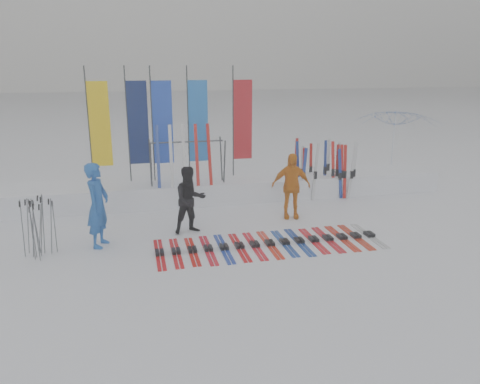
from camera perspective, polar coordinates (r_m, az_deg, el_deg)
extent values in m
plane|color=white|center=(9.57, 1.00, -8.37)|extent=(120.00, 120.00, 0.00)
cube|color=white|center=(13.73, -3.64, 0.39)|extent=(14.00, 1.60, 0.60)
imported|color=#1D56AE|center=(10.46, -16.95, -1.55)|extent=(0.63, 0.78, 1.85)
imported|color=black|center=(10.91, -6.12, -0.98)|extent=(0.89, 0.76, 1.58)
imported|color=orange|center=(11.97, 6.23, 0.75)|extent=(1.04, 0.57, 1.69)
imported|color=white|center=(16.17, 18.29, 5.36)|extent=(2.87, 2.92, 2.48)
cube|color=red|center=(9.98, -9.78, -7.34)|extent=(0.17, 1.68, 0.07)
cube|color=red|center=(10.00, -7.81, -7.21)|extent=(0.17, 1.63, 0.07)
cube|color=red|center=(10.03, -5.84, -7.07)|extent=(0.17, 1.57, 0.07)
cube|color=red|center=(10.08, -3.90, -6.92)|extent=(0.17, 1.67, 0.07)
cube|color=#163099|center=(10.13, -1.98, -6.76)|extent=(0.17, 1.68, 0.07)
cube|color=red|center=(10.20, -0.08, -6.60)|extent=(0.17, 1.65, 0.07)
cube|color=red|center=(10.27, 1.80, -6.44)|extent=(0.17, 1.64, 0.07)
cube|color=red|center=(10.36, 3.64, -6.27)|extent=(0.17, 1.66, 0.07)
cube|color=#153D97|center=(10.46, 5.45, -6.09)|extent=(0.17, 1.60, 0.07)
cube|color=navy|center=(10.57, 7.22, -5.92)|extent=(0.17, 1.68, 0.07)
cube|color=red|center=(10.68, 8.95, -5.74)|extent=(0.17, 1.56, 0.07)
cube|color=red|center=(10.81, 10.65, -5.57)|extent=(0.17, 1.62, 0.07)
cube|color=red|center=(10.95, 12.30, -5.39)|extent=(0.17, 1.64, 0.07)
cube|color=#B8240E|center=(11.09, 13.91, -5.21)|extent=(0.17, 1.64, 0.07)
cube|color=#B2B4B9|center=(11.25, 15.47, -5.03)|extent=(0.17, 1.60, 0.07)
cylinder|color=#595B60|center=(10.52, -24.97, -4.08)|extent=(0.04, 0.05, 1.22)
cylinder|color=#595B60|center=(10.40, -23.03, -4.29)|extent=(0.15, 0.05, 1.14)
cylinder|color=#595B60|center=(10.72, -23.16, -3.44)|extent=(0.16, 0.15, 1.23)
cylinder|color=#595B60|center=(10.46, -23.91, -4.08)|extent=(0.12, 0.13, 1.20)
cylinder|color=#595B60|center=(10.66, -23.63, -3.82)|extent=(0.10, 0.10, 1.17)
cylinder|color=#595B60|center=(10.41, -22.02, -3.91)|extent=(0.13, 0.10, 1.23)
cylinder|color=#595B60|center=(10.65, -24.42, -3.83)|extent=(0.10, 0.02, 1.20)
cylinder|color=#595B60|center=(10.24, -23.61, -4.43)|extent=(0.08, 0.15, 1.21)
cylinder|color=#595B60|center=(10.45, -21.65, -3.97)|extent=(0.05, 0.15, 1.16)
cylinder|color=#595B60|center=(10.27, -23.99, -4.62)|extent=(0.03, 0.05, 1.15)
cylinder|color=#595B60|center=(10.45, -23.97, -4.06)|extent=(0.08, 0.16, 1.22)
cylinder|color=#595B60|center=(10.54, -22.85, -3.70)|extent=(0.08, 0.07, 1.25)
cylinder|color=#383A3F|center=(13.42, -17.94, 7.60)|extent=(0.04, 0.04, 3.20)
cube|color=yellow|center=(13.39, -16.71, 7.90)|extent=(0.55, 0.03, 2.30)
cylinder|color=#383A3F|center=(13.45, -13.53, 7.94)|extent=(0.04, 0.04, 3.20)
cube|color=#0B1A51|center=(13.44, -12.30, 8.22)|extent=(0.55, 0.03, 2.30)
cylinder|color=#383A3F|center=(13.38, -10.64, 8.06)|extent=(0.04, 0.04, 3.20)
cube|color=blue|center=(13.39, -9.40, 8.34)|extent=(0.55, 0.03, 2.30)
cylinder|color=#383A3F|center=(13.52, -6.33, 8.31)|extent=(0.04, 0.04, 3.20)
cube|color=blue|center=(13.55, -5.11, 8.57)|extent=(0.55, 0.03, 2.30)
cylinder|color=#383A3F|center=(13.78, -0.84, 8.53)|extent=(0.04, 0.04, 3.20)
cube|color=red|center=(13.84, 0.34, 8.77)|extent=(0.55, 0.03, 2.30)
cylinder|color=#383A3F|center=(12.72, -10.79, 3.22)|extent=(0.04, 0.30, 1.23)
cylinder|color=#383A3F|center=(13.21, -10.88, 3.67)|extent=(0.04, 0.30, 1.23)
cylinder|color=#383A3F|center=(12.95, -1.90, 3.70)|extent=(0.04, 0.30, 1.23)
cylinder|color=#383A3F|center=(13.43, -2.32, 4.12)|extent=(0.04, 0.30, 1.23)
cylinder|color=#383A3F|center=(12.94, -6.51, 6.10)|extent=(2.00, 0.04, 0.04)
cube|color=red|center=(14.46, 6.78, 3.27)|extent=(0.09, 0.02, 1.67)
cube|color=navy|center=(14.26, 10.32, 2.91)|extent=(0.09, 0.04, 1.65)
cube|color=red|center=(14.01, 12.67, 2.42)|extent=(0.09, 0.03, 1.58)
cube|color=navy|center=(13.97, 12.11, 2.17)|extent=(0.09, 0.02, 1.47)
cube|color=red|center=(13.97, 11.28, 2.68)|extent=(0.09, 0.04, 1.69)
cube|color=silver|center=(14.16, 13.73, 2.60)|extent=(0.09, 0.02, 1.64)
cube|color=silver|center=(14.51, 12.02, 2.88)|extent=(0.09, 0.04, 1.57)
cube|color=red|center=(14.62, 8.62, 2.99)|extent=(0.09, 0.02, 1.50)
cube|color=navy|center=(13.92, 7.08, 2.76)|extent=(0.09, 0.04, 1.66)
cube|color=silver|center=(14.84, 10.69, 3.31)|extent=(0.09, 0.04, 1.61)
cube|color=red|center=(14.03, 12.31, 2.47)|extent=(0.09, 0.03, 1.59)
cube|color=silver|center=(13.97, 13.48, 2.38)|extent=(0.09, 0.03, 1.61)
cube|color=silver|center=(14.30, 7.55, 2.68)|extent=(0.09, 0.03, 1.46)
cube|color=navy|center=(13.72, 7.79, 2.24)|extent=(0.09, 0.02, 1.51)
cube|color=red|center=(13.89, 7.78, 2.35)|extent=(0.09, 0.04, 1.49)
cube|color=silver|center=(13.62, 9.18, 2.39)|extent=(0.09, 0.04, 1.66)
cube|color=red|center=(14.24, 11.74, 2.60)|extent=(0.09, 0.03, 1.55)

